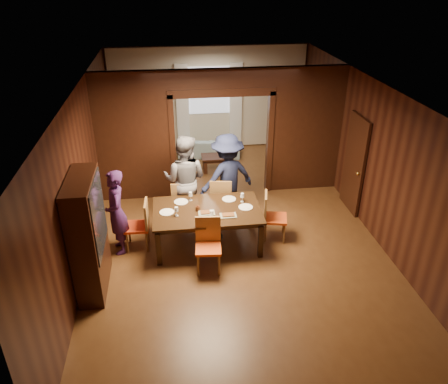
{
  "coord_description": "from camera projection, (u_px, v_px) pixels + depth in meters",
  "views": [
    {
      "loc": [
        -1.14,
        -7.53,
        4.83
      ],
      "look_at": [
        -0.21,
        -0.4,
        1.05
      ],
      "focal_mm": 35.0,
      "sensor_mm": 36.0,
      "label": 1
    }
  ],
  "objects": [
    {
      "name": "plate_left",
      "position": [
        167.0,
        212.0,
        8.03
      ],
      "size": [
        0.27,
        0.27,
        0.01
      ],
      "primitive_type": "cylinder",
      "color": "white",
      "rests_on": "dining_table"
    },
    {
      "name": "plate_far_l",
      "position": [
        181.0,
        202.0,
        8.38
      ],
      "size": [
        0.27,
        0.27,
        0.01
      ],
      "primitive_type": "cylinder",
      "color": "silver",
      "rests_on": "dining_table"
    },
    {
      "name": "ceiling",
      "position": [
        233.0,
        87.0,
        7.64
      ],
      "size": [
        5.5,
        9.0,
        0.02
      ],
      "primitive_type": "cube",
      "color": "silver",
      "rests_on": "room_walls"
    },
    {
      "name": "platter_a",
      "position": [
        207.0,
        213.0,
        8.0
      ],
      "size": [
        0.3,
        0.2,
        0.04
      ],
      "primitive_type": "cube",
      "color": "gray",
      "rests_on": "dining_table"
    },
    {
      "name": "hutch",
      "position": [
        88.0,
        236.0,
        6.92
      ],
      "size": [
        0.4,
        1.2,
        2.0
      ],
      "primitive_type": "cube",
      "color": "black",
      "rests_on": "floor"
    },
    {
      "name": "window_far",
      "position": [
        209.0,
        90.0,
        12.1
      ],
      "size": [
        1.2,
        0.03,
        1.3
      ],
      "primitive_type": "cube",
      "color": "silver",
      "rests_on": "back_wall"
    },
    {
      "name": "coffee_table",
      "position": [
        217.0,
        163.0,
        11.4
      ],
      "size": [
        0.8,
        0.5,
        0.4
      ],
      "primitive_type": "cube",
      "color": "black",
      "rests_on": "floor"
    },
    {
      "name": "chair_far_l",
      "position": [
        183.0,
        201.0,
        9.0
      ],
      "size": [
        0.48,
        0.48,
        0.97
      ],
      "primitive_type": null,
      "rotation": [
        0.0,
        0.0,
        3.05
      ],
      "color": "orange",
      "rests_on": "floor"
    },
    {
      "name": "person_navy",
      "position": [
        227.0,
        177.0,
        9.0
      ],
      "size": [
        1.35,
        1.06,
        1.84
      ],
      "primitive_type": "imported",
      "rotation": [
        0.0,
        0.0,
        3.5
      ],
      "color": "#151B36",
      "rests_on": "floor"
    },
    {
      "name": "person_purple",
      "position": [
        116.0,
        212.0,
        7.92
      ],
      "size": [
        0.5,
        0.66,
        1.63
      ],
      "primitive_type": "imported",
      "rotation": [
        0.0,
        0.0,
        -1.38
      ],
      "color": "#3D1B50",
      "rests_on": "floor"
    },
    {
      "name": "plate_far_r",
      "position": [
        229.0,
        199.0,
        8.48
      ],
      "size": [
        0.27,
        0.27,
        0.01
      ],
      "primitive_type": "cylinder",
      "color": "silver",
      "rests_on": "dining_table"
    },
    {
      "name": "platter_b",
      "position": [
        228.0,
        215.0,
        7.91
      ],
      "size": [
        0.3,
        0.2,
        0.04
      ],
      "primitive_type": "cube",
      "color": "gray",
      "rests_on": "dining_table"
    },
    {
      "name": "plate_near",
      "position": [
        210.0,
        220.0,
        7.78
      ],
      "size": [
        0.27,
        0.27,
        0.01
      ],
      "primitive_type": "cylinder",
      "color": "silver",
      "rests_on": "dining_table"
    },
    {
      "name": "curtain_right",
      "position": [
        236.0,
        106.0,
        12.36
      ],
      "size": [
        0.35,
        0.06,
        2.4
      ],
      "primitive_type": "cube",
      "color": "white",
      "rests_on": "back_wall"
    },
    {
      "name": "person_grey",
      "position": [
        185.0,
        180.0,
        8.82
      ],
      "size": [
        1.1,
        0.97,
        1.89
      ],
      "primitive_type": "imported",
      "rotation": [
        0.0,
        0.0,
        2.81
      ],
      "color": "slate",
      "rests_on": "floor"
    },
    {
      "name": "wineglass_right",
      "position": [
        242.0,
        198.0,
        8.35
      ],
      "size": [
        0.08,
        0.08,
        0.18
      ],
      "primitive_type": null,
      "color": "silver",
      "rests_on": "dining_table"
    },
    {
      "name": "wineglass_far",
      "position": [
        191.0,
        196.0,
        8.4
      ],
      "size": [
        0.08,
        0.08,
        0.18
      ],
      "primitive_type": null,
      "color": "silver",
      "rests_on": "dining_table"
    },
    {
      "name": "floor",
      "position": [
        232.0,
        227.0,
        8.99
      ],
      "size": [
        9.0,
        9.0,
        0.0
      ],
      "primitive_type": "plane",
      "color": "#533017",
      "rests_on": "ground"
    },
    {
      "name": "tumbler",
      "position": [
        212.0,
        214.0,
        7.85
      ],
      "size": [
        0.07,
        0.07,
        0.14
      ],
      "primitive_type": "cylinder",
      "color": "silver",
      "rests_on": "dining_table"
    },
    {
      "name": "dining_table",
      "position": [
        207.0,
        227.0,
        8.3
      ],
      "size": [
        2.01,
        1.25,
        0.76
      ],
      "primitive_type": "cube",
      "color": "black",
      "rests_on": "floor"
    },
    {
      "name": "room_walls",
      "position": [
        220.0,
        128.0,
        9.94
      ],
      "size": [
        5.52,
        9.01,
        2.9
      ],
      "color": "black",
      "rests_on": "floor"
    },
    {
      "name": "wineglass_left",
      "position": [
        176.0,
        211.0,
        7.89
      ],
      "size": [
        0.08,
        0.08,
        0.18
      ],
      "primitive_type": null,
      "color": "silver",
      "rests_on": "dining_table"
    },
    {
      "name": "chair_near",
      "position": [
        208.0,
        247.0,
        7.54
      ],
      "size": [
        0.48,
        0.48,
        0.97
      ],
      "primitive_type": null,
      "rotation": [
        0.0,
        0.0,
        -0.09
      ],
      "color": "#ED5216",
      "rests_on": "floor"
    },
    {
      "name": "chair_far_r",
      "position": [
        221.0,
        198.0,
        9.11
      ],
      "size": [
        0.51,
        0.51,
        0.97
      ],
      "primitive_type": null,
      "rotation": [
        0.0,
        0.0,
        2.97
      ],
      "color": "orange",
      "rests_on": "floor"
    },
    {
      "name": "condiment_jar",
      "position": [
        198.0,
        208.0,
        8.07
      ],
      "size": [
        0.08,
        0.08,
        0.11
      ],
      "primitive_type": null,
      "color": "#452010",
      "rests_on": "dining_table"
    },
    {
      "name": "sofa",
      "position": [
        210.0,
        147.0,
        12.25
      ],
      "size": [
        1.8,
        0.94,
        0.5
      ],
      "primitive_type": "imported",
      "rotation": [
        0.0,
        0.0,
        2.97
      ],
      "color": "#8FADBB",
      "rests_on": "floor"
    },
    {
      "name": "curtain_left",
      "position": [
        183.0,
        108.0,
        12.18
      ],
      "size": [
        0.35,
        0.06,
        2.4
      ],
      "primitive_type": "cube",
      "color": "white",
      "rests_on": "back_wall"
    },
    {
      "name": "serving_bowl",
      "position": [
        215.0,
        204.0,
        8.25
      ],
      "size": [
        0.3,
        0.3,
        0.07
      ],
      "primitive_type": "imported",
      "color": "black",
      "rests_on": "dining_table"
    },
    {
      "name": "door_right",
      "position": [
        354.0,
        164.0,
        9.25
      ],
      "size": [
        0.06,
        0.9,
        2.1
      ],
      "primitive_type": "cube",
      "color": "black",
      "rests_on": "floor"
    },
    {
      "name": "plate_right",
      "position": [
        246.0,
        207.0,
        8.2
      ],
      "size": [
        0.27,
        0.27,
        0.01
      ],
      "primitive_type": "cylinder",
      "color": "silver",
      "rests_on": "dining_table"
    },
    {
      "name": "chair_left",
      "position": [
        137.0,
        225.0,
        8.16
      ],
      "size": [
        0.46,
        0.46,
        0.97
      ],
      "primitive_type": null,
      "rotation": [
        0.0,
        0.0,
        -1.61
      ],
      "color": "red",
      "rests_on": "floor"
    },
    {
      "name": "chair_right",
      "position": [
        275.0,
        217.0,
        8.43
      ],
      "size": [
        0.53,
        0.53,
        0.97
      ],
      "primitive_type": null,
      "rotation": [
        0.0,
        0.0,
        1.35
      ],
      "color": "#E04A15",
      "rests_on": "floor"
    }
  ]
}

